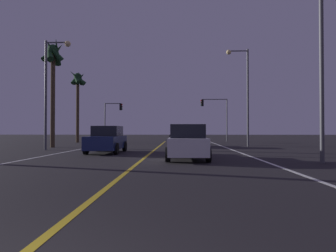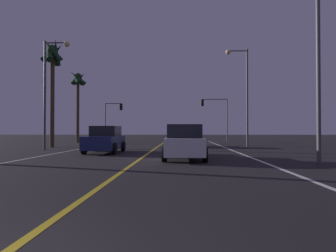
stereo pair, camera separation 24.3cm
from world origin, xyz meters
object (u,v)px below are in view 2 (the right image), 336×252
Objects in this scene: car_ahead_far at (179,137)px; palm_tree_left_mid at (53,62)px; street_lamp_left_mid at (50,81)px; car_lead_same_lane at (184,143)px; traffic_light_near_right at (215,110)px; traffic_light_near_left at (114,113)px; palm_tree_left_far at (78,85)px; street_lamp_right_far at (242,85)px; street_lamp_right_near at (308,42)px; car_oncoming at (105,140)px.

car_ahead_far is 0.47× the size of palm_tree_left_mid.
street_lamp_left_mid is at bearing -68.48° from palm_tree_left_mid.
street_lamp_left_mid reaches higher than car_lead_same_lane.
traffic_light_near_right reaches higher than traffic_light_near_left.
traffic_light_near_left is at bearing 33.68° from car_ahead_far.
car_ahead_far is 14.48m from traffic_light_near_right.
street_lamp_right_far is at bearing -24.60° from palm_tree_left_far.
palm_tree_left_mid is (-15.24, -15.03, 3.04)m from traffic_light_near_right.
palm_tree_left_mid reaches higher than car_lead_same_lane.
car_ahead_far is at bearing 1.45° from car_lead_same_lane.
street_lamp_right_far is (0.00, 13.56, 0.22)m from street_lamp_right_near.
traffic_light_near_right is at bearing -87.86° from street_lamp_right_near.
palm_tree_left_far reaches higher than car_lead_same_lane.
car_lead_same_lane is 13.80m from street_lamp_right_far.
palm_tree_left_mid is (-1.29, 3.28, 2.18)m from street_lamp_left_mid.
car_ahead_far is (-0.29, 11.57, 0.00)m from car_lead_same_lane.
traffic_light_near_left is at bearing -168.58° from car_oncoming.
car_oncoming is 1.00× the size of car_ahead_far.
car_lead_same_lane is at bearing -34.32° from street_lamp_left_mid.
car_oncoming is 0.77× the size of traffic_light_near_right.
car_oncoming is at bearing 147.77° from car_ahead_far.
palm_tree_left_far is (-17.63, 21.63, 1.63)m from street_lamp_right_near.
palm_tree_left_mid is 1.07× the size of palm_tree_left_far.
traffic_light_near_right is 0.70× the size of street_lamp_left_mid.
traffic_light_near_left is at bearing 20.22° from car_lead_same_lane.
street_lamp_right_far reaches higher than palm_tree_left_far.
car_ahead_far is 0.54× the size of street_lamp_left_mid.
car_ahead_far is (4.69, 7.44, 0.00)m from car_oncoming.
street_lamp_right_far reaches higher than traffic_light_near_left.
traffic_light_near_left reaches higher than car_ahead_far.
traffic_light_near_left is 6.61m from palm_tree_left_far.
street_lamp_left_mid is 0.87× the size of palm_tree_left_mid.
car_oncoming is 0.52× the size of street_lamp_right_near.
palm_tree_left_far is (-12.05, 8.39, 6.00)m from car_ahead_far.
palm_tree_left_mid reaches higher than palm_tree_left_far.
street_lamp_left_mid is 15.86m from street_lamp_right_far.
street_lamp_left_mid is at bearing -117.68° from car_oncoming.
street_lamp_right_far reaches higher than street_lamp_left_mid.
palm_tree_left_mid is at bearing -133.84° from car_oncoming.
palm_tree_left_far reaches higher than street_lamp_right_near.
traffic_light_near_right is at bearing -0.00° from traffic_light_near_left.
street_lamp_left_mid reaches higher than traffic_light_near_left.
car_lead_same_lane is 24.22m from palm_tree_left_far.
car_lead_same_lane and car_oncoming have the same top height.
palm_tree_left_mid is at bearing 7.09° from street_lamp_right_far.
car_lead_same_lane is 1.00× the size of car_ahead_far.
car_oncoming is 0.54× the size of street_lamp_left_mid.
traffic_light_near_left is 0.64× the size of street_lamp_left_mid.
car_oncoming is 0.50× the size of street_lamp_right_far.
street_lamp_right_near reaches higher than traffic_light_near_left.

